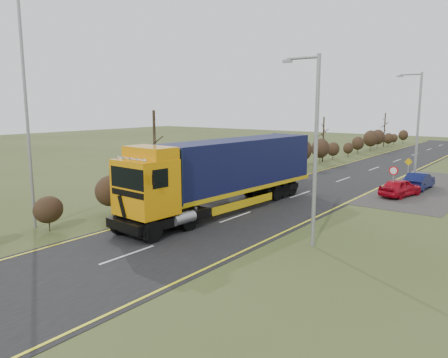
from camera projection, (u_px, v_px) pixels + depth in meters
name	position (u px, v px, depth m)	size (l,w,h in m)	color
ground	(190.00, 234.00, 21.93)	(160.00, 160.00, 0.00)	#38441D
road	(287.00, 199.00, 29.80)	(8.00, 120.00, 0.02)	black
layby	(424.00, 188.00, 33.81)	(6.00, 18.00, 0.02)	#2B2926
lane_markings	(285.00, 200.00, 29.56)	(7.52, 116.00, 0.01)	yellow
hedgerow	(200.00, 172.00, 31.43)	(2.24, 102.04, 6.05)	black
lorry	(225.00, 170.00, 26.29)	(3.46, 15.90, 4.39)	black
car_red_hatchback	(400.00, 188.00, 30.68)	(1.50, 3.72, 1.27)	#AE0818
car_blue_sedan	(419.00, 181.00, 33.35)	(1.35, 3.88, 1.28)	#0B113D
streetlight_near	(314.00, 144.00, 19.27)	(1.83, 0.18, 8.56)	gray
streetlight_mid	(417.00, 125.00, 33.28)	(1.87, 0.18, 8.80)	gray
left_pole	(27.00, 118.00, 22.01)	(0.16, 0.16, 11.43)	gray
speed_sign	(393.00, 176.00, 30.00)	(0.62, 0.10, 2.23)	gray
warning_board	(408.00, 166.00, 38.31)	(0.68, 0.11, 1.78)	gray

